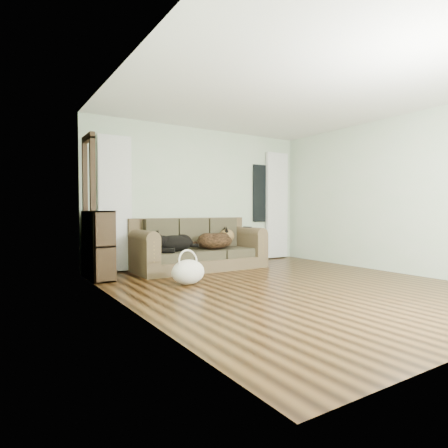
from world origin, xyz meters
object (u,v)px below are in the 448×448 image
sofa (200,244)px  tote_bag (188,273)px  bookshelf (98,246)px  dog_black_lab (172,244)px  dog_shepherd (216,241)px

sofa → tote_bag: size_ratio=4.83×
tote_bag → bookshelf: bookshelf is taller
sofa → dog_black_lab: bearing=-175.7°
sofa → bookshelf: bearing=-180.0°
tote_bag → dog_shepherd: bearing=43.9°
dog_shepherd → bookshelf: (-2.05, 0.06, 0.01)m
dog_black_lab → sofa: bearing=14.3°
dog_shepherd → dog_black_lab: bearing=-2.4°
bookshelf → dog_shepherd: bearing=2.3°
sofa → tote_bag: (-0.80, -1.12, -0.29)m
sofa → dog_black_lab: (-0.55, -0.04, 0.03)m
dog_black_lab → bookshelf: bookshelf is taller
sofa → dog_shepherd: 0.31m
dog_black_lab → dog_shepherd: 0.85m
sofa → dog_shepherd: size_ratio=3.23×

